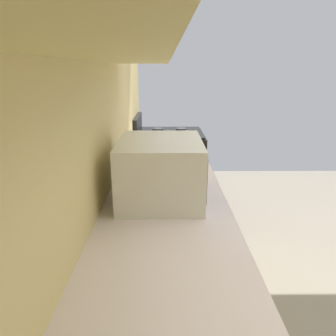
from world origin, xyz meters
TOP-DOWN VIEW (x-y plane):
  - wall_back at (0.00, 1.70)m, footprint 4.32×0.12m
  - oven_range at (1.74, 1.30)m, footprint 0.61×0.69m
  - microwave at (0.12, 1.37)m, footprint 0.48×0.41m
  - bowl at (0.90, 1.28)m, footprint 0.15×0.15m

SIDE VIEW (x-z plane):
  - oven_range at x=1.74m, z-range -0.07..1.03m
  - bowl at x=0.90m, z-range 0.93..0.99m
  - microwave at x=0.12m, z-range 0.93..1.23m
  - wall_back at x=0.00m, z-range 0.00..2.69m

